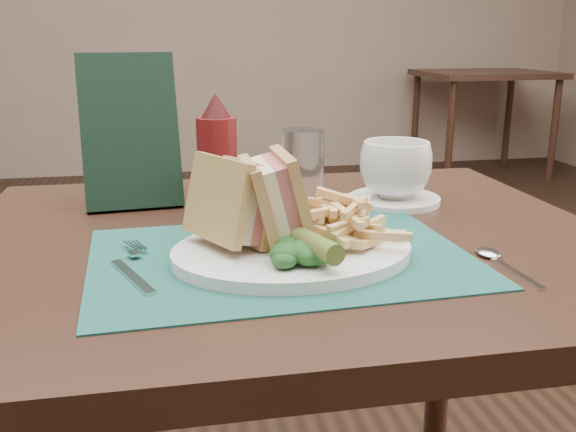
# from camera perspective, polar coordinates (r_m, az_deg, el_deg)

# --- Properties ---
(wall_back) EXTENTS (6.00, 0.00, 6.00)m
(wall_back) POSITION_cam_1_polar(r_m,az_deg,el_deg) (4.95, -8.77, 3.94)
(wall_back) COLOR gray
(wall_back) RESTS_ON ground
(table_bg_right) EXTENTS (0.90, 0.75, 0.75)m
(table_bg_right) POSITION_cam_1_polar(r_m,az_deg,el_deg) (4.97, 16.82, 7.90)
(table_bg_right) COLOR black
(table_bg_right) RESTS_ON ground
(placemat) EXTENTS (0.48, 0.36, 0.00)m
(placemat) POSITION_cam_1_polar(r_m,az_deg,el_deg) (0.80, -0.61, -3.67)
(placemat) COLOR #184E45
(placemat) RESTS_ON table_main
(plate) EXTENTS (0.32, 0.27, 0.01)m
(plate) POSITION_cam_1_polar(r_m,az_deg,el_deg) (0.79, 0.41, -3.19)
(plate) COLOR white
(plate) RESTS_ON placemat
(sandwich_half_a) EXTENTS (0.12, 0.14, 0.11)m
(sandwich_half_a) POSITION_cam_1_polar(r_m,az_deg,el_deg) (0.78, -6.31, 1.13)
(sandwich_half_a) COLOR tan
(sandwich_half_a) RESTS_ON plate
(sandwich_half_b) EXTENTS (0.08, 0.12, 0.11)m
(sandwich_half_b) POSITION_cam_1_polar(r_m,az_deg,el_deg) (0.79, -2.58, 1.57)
(sandwich_half_b) COLOR tan
(sandwich_half_b) RESTS_ON plate
(kale_garnish) EXTENTS (0.11, 0.08, 0.03)m
(kale_garnish) POSITION_cam_1_polar(r_m,az_deg,el_deg) (0.74, 1.85, -3.07)
(kale_garnish) COLOR #163E19
(kale_garnish) RESTS_ON plate
(pickle_spear) EXTENTS (0.06, 0.12, 0.03)m
(pickle_spear) POSITION_cam_1_polar(r_m,az_deg,el_deg) (0.74, 1.85, -2.29)
(pickle_spear) COLOR #4C5F24
(pickle_spear) RESTS_ON plate
(fries_pile) EXTENTS (0.18, 0.20, 0.06)m
(fries_pile) POSITION_cam_1_polar(r_m,az_deg,el_deg) (0.81, 5.24, -0.11)
(fries_pile) COLOR #DEB56F
(fries_pile) RESTS_ON plate
(fork) EXTENTS (0.09, 0.17, 0.01)m
(fork) POSITION_cam_1_polar(r_m,az_deg,el_deg) (0.78, -13.61, -4.17)
(fork) COLOR silver
(fork) RESTS_ON placemat
(spoon) EXTENTS (0.04, 0.15, 0.01)m
(spoon) POSITION_cam_1_polar(r_m,az_deg,el_deg) (0.81, 18.81, -4.02)
(spoon) COLOR silver
(spoon) RESTS_ON table_main
(saucer) EXTENTS (0.16, 0.16, 0.01)m
(saucer) POSITION_cam_1_polar(r_m,az_deg,el_deg) (1.07, 9.41, 1.46)
(saucer) COLOR white
(saucer) RESTS_ON table_main
(coffee_cup) EXTENTS (0.16, 0.16, 0.09)m
(coffee_cup) POSITION_cam_1_polar(r_m,az_deg,el_deg) (1.06, 9.54, 4.13)
(coffee_cup) COLOR white
(coffee_cup) RESTS_ON saucer
(drinking_glass) EXTENTS (0.08, 0.08, 0.13)m
(drinking_glass) POSITION_cam_1_polar(r_m,az_deg,el_deg) (0.98, 1.30, 3.92)
(drinking_glass) COLOR white
(drinking_glass) RESTS_ON table_main
(ketchup_bottle) EXTENTS (0.08, 0.08, 0.19)m
(ketchup_bottle) POSITION_cam_1_polar(r_m,az_deg,el_deg) (0.97, -6.32, 5.36)
(ketchup_bottle) COLOR #601011
(ketchup_bottle) RESTS_ON table_main
(check_presenter) EXTENTS (0.16, 0.11, 0.24)m
(check_presenter) POSITION_cam_1_polar(r_m,az_deg,el_deg) (1.05, -13.86, 7.33)
(check_presenter) COLOR black
(check_presenter) RESTS_ON table_main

